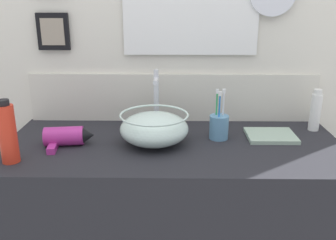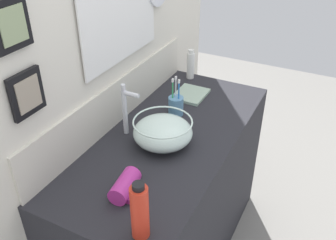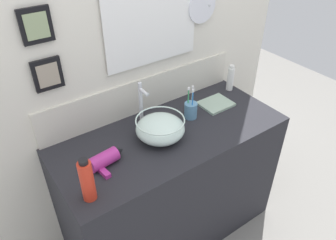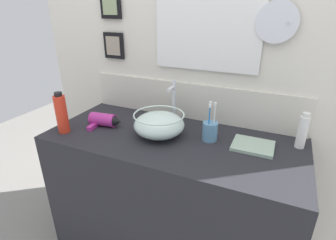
{
  "view_description": "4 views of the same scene",
  "coord_description": "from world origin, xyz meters",
  "px_view_note": "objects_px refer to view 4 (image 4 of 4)",
  "views": [
    {
      "loc": [
        -0.0,
        -1.39,
        1.43
      ],
      "look_at": [
        -0.02,
        0.0,
        0.96
      ],
      "focal_mm": 40.0,
      "sensor_mm": 36.0,
      "label": 1
    },
    {
      "loc": [
        -1.32,
        -0.66,
        1.88
      ],
      "look_at": [
        -0.02,
        0.0,
        0.96
      ],
      "focal_mm": 40.0,
      "sensor_mm": 36.0,
      "label": 2
    },
    {
      "loc": [
        -0.87,
        -1.2,
        2.01
      ],
      "look_at": [
        -0.02,
        0.0,
        0.96
      ],
      "focal_mm": 35.0,
      "sensor_mm": 36.0,
      "label": 3
    },
    {
      "loc": [
        0.49,
        -1.14,
        1.51
      ],
      "look_at": [
        -0.02,
        0.0,
        0.96
      ],
      "focal_mm": 28.0,
      "sensor_mm": 36.0,
      "label": 4
    }
  ],
  "objects_px": {
    "faucet": "(173,99)",
    "glass_bowl_sink": "(159,124)",
    "hand_towel": "(253,146)",
    "soap_dispenser": "(61,114)",
    "lotion_bottle": "(303,131)",
    "toothbrush_cup": "(210,131)",
    "hair_drier": "(105,120)"
  },
  "relations": [
    {
      "from": "faucet",
      "to": "glass_bowl_sink",
      "type": "bearing_deg",
      "value": -90.0
    },
    {
      "from": "hand_towel",
      "to": "soap_dispenser",
      "type": "bearing_deg",
      "value": -165.7
    },
    {
      "from": "lotion_bottle",
      "to": "hand_towel",
      "type": "xyz_separation_m",
      "value": [
        -0.21,
        -0.1,
        -0.08
      ]
    },
    {
      "from": "faucet",
      "to": "lotion_bottle",
      "type": "bearing_deg",
      "value": -1.78
    },
    {
      "from": "toothbrush_cup",
      "to": "hand_towel",
      "type": "height_order",
      "value": "toothbrush_cup"
    },
    {
      "from": "lotion_bottle",
      "to": "glass_bowl_sink",
      "type": "bearing_deg",
      "value": -165.95
    },
    {
      "from": "glass_bowl_sink",
      "to": "toothbrush_cup",
      "type": "height_order",
      "value": "toothbrush_cup"
    },
    {
      "from": "lotion_bottle",
      "to": "toothbrush_cup",
      "type": "bearing_deg",
      "value": -165.78
    },
    {
      "from": "faucet",
      "to": "toothbrush_cup",
      "type": "relative_size",
      "value": 1.25
    },
    {
      "from": "soap_dispenser",
      "to": "hand_towel",
      "type": "bearing_deg",
      "value": 14.3
    },
    {
      "from": "hand_towel",
      "to": "hair_drier",
      "type": "bearing_deg",
      "value": -173.36
    },
    {
      "from": "faucet",
      "to": "soap_dispenser",
      "type": "xyz_separation_m",
      "value": [
        -0.5,
        -0.37,
        -0.04
      ]
    },
    {
      "from": "glass_bowl_sink",
      "to": "toothbrush_cup",
      "type": "relative_size",
      "value": 1.3
    },
    {
      "from": "faucet",
      "to": "toothbrush_cup",
      "type": "distance_m",
      "value": 0.31
    },
    {
      "from": "toothbrush_cup",
      "to": "hand_towel",
      "type": "xyz_separation_m",
      "value": [
        0.22,
        0.01,
        -0.04
      ]
    },
    {
      "from": "lotion_bottle",
      "to": "hair_drier",
      "type": "bearing_deg",
      "value": -169.48
    },
    {
      "from": "hand_towel",
      "to": "glass_bowl_sink",
      "type": "bearing_deg",
      "value": -170.92
    },
    {
      "from": "toothbrush_cup",
      "to": "lotion_bottle",
      "type": "xyz_separation_m",
      "value": [
        0.43,
        0.11,
        0.04
      ]
    },
    {
      "from": "faucet",
      "to": "toothbrush_cup",
      "type": "bearing_deg",
      "value": -26.37
    },
    {
      "from": "hair_drier",
      "to": "lotion_bottle",
      "type": "height_order",
      "value": "lotion_bottle"
    },
    {
      "from": "hair_drier",
      "to": "soap_dispenser",
      "type": "bearing_deg",
      "value": -136.19
    },
    {
      "from": "soap_dispenser",
      "to": "faucet",
      "type": "bearing_deg",
      "value": 36.25
    },
    {
      "from": "faucet",
      "to": "hair_drier",
      "type": "bearing_deg",
      "value": -147.95
    },
    {
      "from": "glass_bowl_sink",
      "to": "hair_drier",
      "type": "height_order",
      "value": "glass_bowl_sink"
    },
    {
      "from": "toothbrush_cup",
      "to": "lotion_bottle",
      "type": "bearing_deg",
      "value": 14.22
    },
    {
      "from": "toothbrush_cup",
      "to": "hand_towel",
      "type": "bearing_deg",
      "value": 3.32
    },
    {
      "from": "glass_bowl_sink",
      "to": "lotion_bottle",
      "type": "bearing_deg",
      "value": 14.05
    },
    {
      "from": "lotion_bottle",
      "to": "hand_towel",
      "type": "distance_m",
      "value": 0.24
    },
    {
      "from": "soap_dispenser",
      "to": "hand_towel",
      "type": "height_order",
      "value": "soap_dispenser"
    },
    {
      "from": "soap_dispenser",
      "to": "toothbrush_cup",
      "type": "bearing_deg",
      "value": 17.29
    },
    {
      "from": "hair_drier",
      "to": "lotion_bottle",
      "type": "distance_m",
      "value": 1.05
    },
    {
      "from": "soap_dispenser",
      "to": "hair_drier",
      "type": "bearing_deg",
      "value": 43.81
    }
  ]
}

